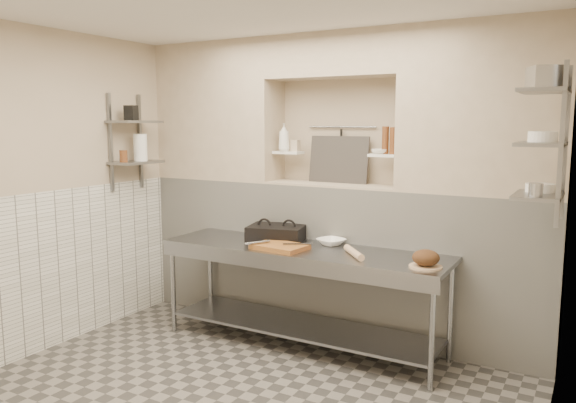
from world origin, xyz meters
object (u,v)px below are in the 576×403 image
Objects in this scene: bowl_alcove at (379,151)px; panini_press at (277,233)px; bread_loaf at (426,258)px; jug_left at (140,147)px; mixing_bowl at (331,242)px; cutting_board at (280,247)px; prep_table at (301,277)px; rolling_pin at (354,253)px; bottle_soap at (284,137)px.

panini_press is at bearing -156.60° from bowl_alcove.
jug_left is (-2.93, 0.05, 0.77)m from bread_loaf.
bread_loaf reaches higher than mixing_bowl.
prep_table is at bearing 38.43° from cutting_board.
panini_press is 1.51× the size of rolling_pin.
bread_loaf reaches higher than prep_table.
jug_left is at bearing -177.72° from prep_table.
bottle_soap reaches higher than mixing_bowl.
bowl_alcove reaches higher than cutting_board.
jug_left is at bearing 176.01° from panini_press.
bowl_alcove is at bearing 1.70° from bottle_soap.
rolling_pin is at bearing -40.41° from mixing_bowl.
cutting_board reaches higher than prep_table.
mixing_bowl is at bearing 48.21° from cutting_board.
rolling_pin is 1.47m from bottle_soap.
panini_press is at bearing 10.00° from jug_left.
prep_table is 18.31× the size of bowl_alcove.
bread_loaf reaches higher than cutting_board.
mixing_bowl is at bearing 139.59° from rolling_pin.
prep_table is 4.47× the size of panini_press.
mixing_bowl is 0.90× the size of jug_left.
bread_loaf is 1.20m from bowl_alcove.
bread_loaf is (0.62, -0.07, 0.05)m from rolling_pin.
jug_left is (-1.43, -0.25, 0.78)m from panini_press.
jug_left is (-2.29, -0.62, 0.01)m from bowl_alcove.
prep_table is at bearing 2.28° from jug_left.
mixing_bowl is 1.16× the size of bread_loaf.
panini_press is at bearing 168.49° from bread_loaf.
cutting_board is 1.88× the size of mixing_bowl.
mixing_bowl is at bearing -7.42° from panini_press.
bread_loaf reaches higher than rolling_pin.
panini_press is 1.29× the size of cutting_board.
mixing_bowl is 1.03m from bread_loaf.
jug_left is at bearing -155.74° from bottle_soap.
bottle_soap reaches higher than jug_left.
rolling_pin is at bearing 0.58° from jug_left.
panini_press is 2.82× the size of bread_loaf.
cutting_board is at bearing 179.83° from bread_loaf.
bottle_soap is (-0.47, 0.52, 1.21)m from prep_table.
bowl_alcove is (0.97, 0.03, -0.11)m from bottle_soap.
rolling_pin is (0.52, -0.05, 0.29)m from prep_table.
prep_table is 2.11m from jug_left.
bread_loaf is at bearing -21.86° from bottle_soap.
panini_press is 2.18× the size of jug_left.
prep_table is at bearing 173.82° from bread_loaf.
bowl_alcove reaches higher than rolling_pin.
cutting_board is at bearing -141.57° from prep_table.
bowl_alcove reaches higher than bread_loaf.
panini_press is at bearing -173.42° from mixing_bowl.
cutting_board is 1.69× the size of jug_left.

